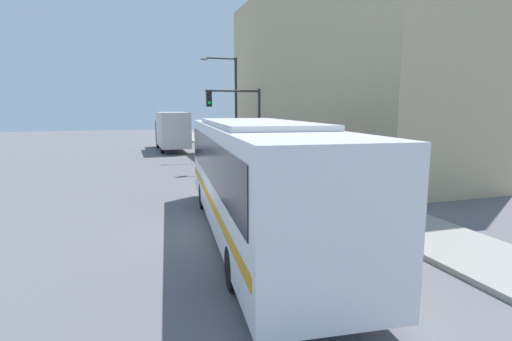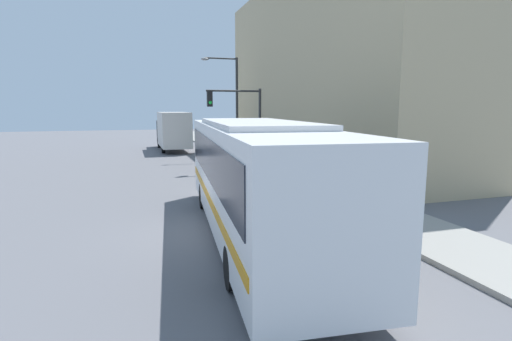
# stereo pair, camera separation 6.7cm
# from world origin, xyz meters

# --- Properties ---
(ground_plane) EXTENTS (120.00, 120.00, 0.00)m
(ground_plane) POSITION_xyz_m (0.00, 0.00, 0.00)
(ground_plane) COLOR slate
(sidewalk) EXTENTS (2.72, 70.00, 0.14)m
(sidewalk) POSITION_xyz_m (5.86, 20.00, 0.07)
(sidewalk) COLOR gray
(sidewalk) RESTS_ON ground_plane
(building_facade) EXTENTS (6.00, 23.43, 12.00)m
(building_facade) POSITION_xyz_m (10.22, 12.71, 6.00)
(building_facade) COLOR tan
(building_facade) RESTS_ON ground_plane
(city_bus) EXTENTS (3.62, 11.91, 3.32)m
(city_bus) POSITION_xyz_m (1.13, -0.83, 1.90)
(city_bus) COLOR white
(city_bus) RESTS_ON ground_plane
(delivery_truck) EXTENTS (2.33, 8.14, 3.33)m
(delivery_truck) POSITION_xyz_m (1.42, 23.99, 1.79)
(delivery_truck) COLOR silver
(delivery_truck) RESTS_ON ground_plane
(fire_hydrant) EXTENTS (0.21, 0.29, 0.80)m
(fire_hydrant) POSITION_xyz_m (5.10, 4.98, 0.54)
(fire_hydrant) COLOR red
(fire_hydrant) RESTS_ON sidewalk
(traffic_light_pole) EXTENTS (3.28, 0.35, 4.66)m
(traffic_light_pole) POSITION_xyz_m (4.05, 11.25, 3.38)
(traffic_light_pole) COLOR #2D2D2D
(traffic_light_pole) RESTS_ON sidewalk
(parking_meter) EXTENTS (0.14, 0.14, 1.26)m
(parking_meter) POSITION_xyz_m (5.10, 8.66, 1.00)
(parking_meter) COLOR #2D2D2D
(parking_meter) RESTS_ON sidewalk
(street_lamp) EXTENTS (2.66, 0.28, 7.09)m
(street_lamp) POSITION_xyz_m (4.99, 16.89, 4.37)
(street_lamp) COLOR #2D2D2D
(street_lamp) RESTS_ON sidewalk
(pedestrian_near_corner) EXTENTS (0.34, 0.34, 1.83)m
(pedestrian_near_corner) POSITION_xyz_m (5.98, 10.00, 1.08)
(pedestrian_near_corner) COLOR slate
(pedestrian_near_corner) RESTS_ON sidewalk
(pedestrian_mid_block) EXTENTS (0.34, 0.34, 1.81)m
(pedestrian_mid_block) POSITION_xyz_m (5.92, 7.11, 1.07)
(pedestrian_mid_block) COLOR slate
(pedestrian_mid_block) RESTS_ON sidewalk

